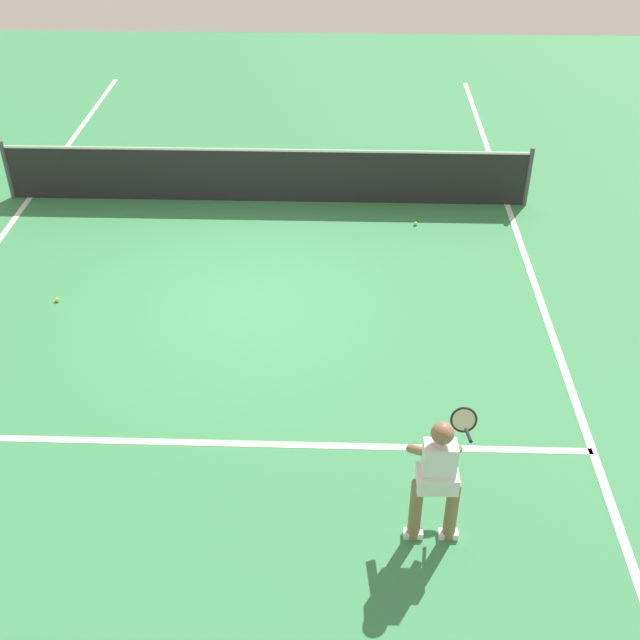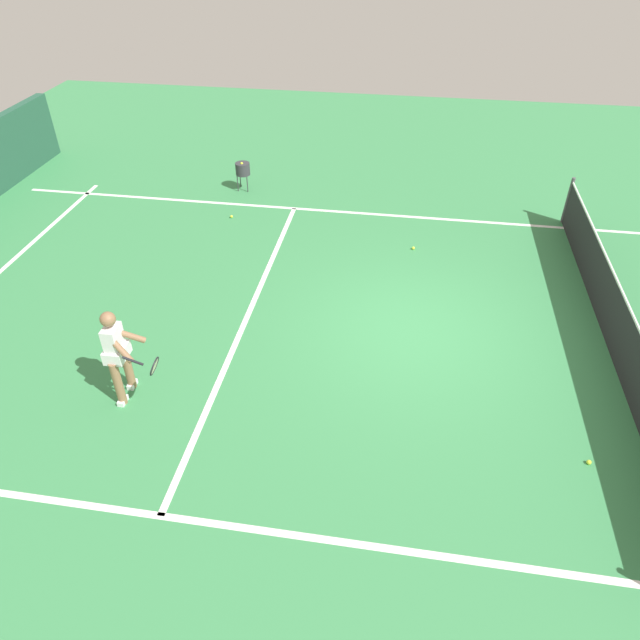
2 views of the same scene
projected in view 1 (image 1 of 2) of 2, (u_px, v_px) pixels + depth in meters
name	position (u px, v px, depth m)	size (l,w,h in m)	color
ground_plane	(248.00, 302.00, 11.81)	(28.03, 28.03, 0.00)	#38844C
service_line_marking	(221.00, 443.00, 9.38)	(8.62, 0.10, 0.01)	white
sideline_right_marking	(543.00, 307.00, 11.70)	(0.10, 19.56, 0.01)	white
court_net	(266.00, 175.00, 14.20)	(9.30, 0.08, 1.08)	#4C4C51
tennis_player	(438.00, 476.00, 7.80)	(0.77, 0.93, 1.55)	#8C6647
tennis_ball_mid	(57.00, 300.00, 11.80)	(0.07, 0.07, 0.07)	#D1E533
tennis_ball_far	(416.00, 223.00, 13.72)	(0.07, 0.07, 0.07)	#D1E533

